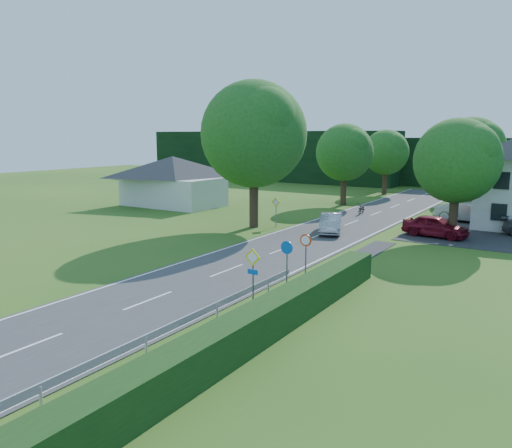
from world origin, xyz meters
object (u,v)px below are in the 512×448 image
Objects in this scene: motorcycle at (362,208)px; parasol at (495,218)px; streetlight at (455,174)px; moving_car at (331,223)px; parked_car_silver_a at (466,212)px; parked_car_red at (435,226)px.

motorcycle is 0.95× the size of parasol.
moving_car is (-7.76, -5.00, -3.69)m from streetlight.
moving_car is 2.03× the size of parasol.
parasol is at bearing 14.61° from moving_car.
moving_car is 10.01m from motorcycle.
parked_car_silver_a is at bearing 130.10° from parasol.
streetlight reaches higher than parked_car_silver_a.
motorcycle is at bearing 56.77° from parked_car_red.
parked_car_silver_a is at bearing 89.66° from streetlight.
streetlight is at bearing -135.30° from parasol.
parked_car_red is at bearing -106.78° from streetlight.
parasol reaches higher than parked_car_red.
parked_car_silver_a is (0.03, 5.62, -3.58)m from streetlight.
moving_car is at bearing 118.48° from parked_car_red.
parasol is (3.29, 4.87, 0.20)m from parked_car_red.
streetlight is 5.02m from parasol.
parasol is at bearing -133.08° from parked_car_silver_a.
streetlight reaches higher than motorcycle.
streetlight is at bearing 11.24° from moving_car.
streetlight is 3.85× the size of motorcycle.
motorcycle is 0.41× the size of parked_car_silver_a.
parasol is at bearing -20.49° from motorcycle.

